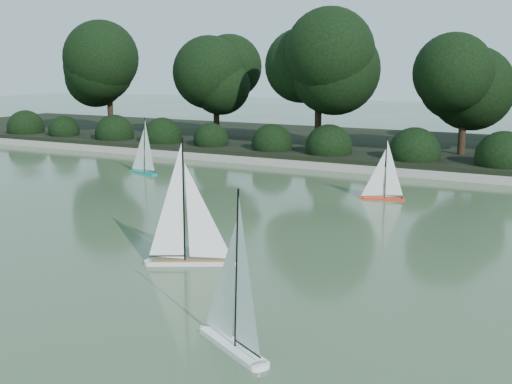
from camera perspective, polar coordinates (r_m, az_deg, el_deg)
ground at (r=8.18m, az=-4.05°, el=-8.22°), size 80.00×80.00×0.00m
pond_coping at (r=16.29m, az=12.75°, el=1.75°), size 40.00×0.35×0.18m
far_bank at (r=20.14m, az=15.72°, el=3.58°), size 40.00×8.00×0.30m
tree_line at (r=18.21m, az=18.94°, el=10.48°), size 26.31×3.93×4.39m
shrub_hedge at (r=17.10m, az=13.58°, el=3.38°), size 29.10×1.10×1.10m
sailboat_white_a at (r=6.43m, az=-2.57°, el=-11.28°), size 1.16×0.76×1.70m
sailboat_white_b at (r=8.91m, az=-5.37°, el=-4.63°), size 1.29×0.81×1.88m
sailboat_orange at (r=13.35m, az=10.91°, el=0.27°), size 0.99×0.42×1.36m
sailboat_teal at (r=16.51m, az=-10.16°, el=2.49°), size 1.10×0.45×1.51m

